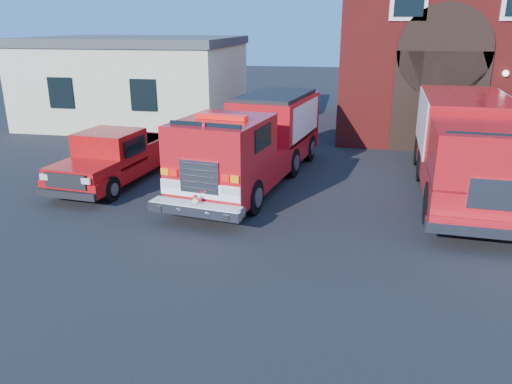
% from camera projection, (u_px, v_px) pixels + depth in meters
% --- Properties ---
extents(ground, '(100.00, 100.00, 0.00)m').
position_uv_depth(ground, '(264.00, 224.00, 13.13)').
color(ground, black).
rests_on(ground, ground).
extents(parking_stripe_mid, '(0.12, 3.00, 0.01)m').
position_uv_depth(parking_stripe_mid, '(489.00, 191.00, 15.71)').
color(parking_stripe_mid, yellow).
rests_on(parking_stripe_mid, ground).
extents(parking_stripe_far, '(0.12, 3.00, 0.01)m').
position_uv_depth(parking_stripe_far, '(469.00, 166.00, 18.50)').
color(parking_stripe_far, yellow).
rests_on(parking_stripe_far, ground).
extents(fire_station, '(15.20, 10.20, 8.45)m').
position_uv_depth(fire_station, '(506.00, 40.00, 23.19)').
color(fire_station, maroon).
rests_on(fire_station, ground).
extents(side_building, '(10.20, 8.20, 4.35)m').
position_uv_depth(side_building, '(138.00, 80.00, 26.09)').
color(side_building, beige).
rests_on(side_building, ground).
extents(fire_engine, '(3.82, 8.94, 2.67)m').
position_uv_depth(fire_engine, '(255.00, 140.00, 16.30)').
color(fire_engine, black).
rests_on(fire_engine, ground).
extents(pickup_truck, '(2.49, 5.56, 1.76)m').
position_uv_depth(pickup_truck, '(116.00, 158.00, 16.37)').
color(pickup_truck, black).
rests_on(pickup_truck, ground).
extents(secondary_truck, '(3.25, 8.87, 2.83)m').
position_uv_depth(secondary_truck, '(468.00, 144.00, 15.12)').
color(secondary_truck, black).
rests_on(secondary_truck, ground).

